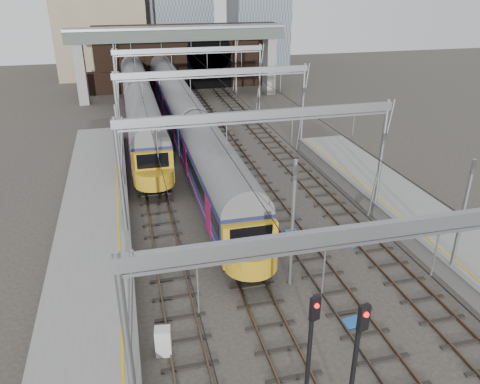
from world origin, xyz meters
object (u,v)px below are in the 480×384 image
object	(u,v)px
signal_near_left	(311,340)
relay_cabinet	(163,341)
train_main	(172,93)
signal_near_centre	(357,352)
train_second	(136,88)

from	to	relation	value
signal_near_left	relay_cabinet	bearing A→B (deg)	122.79
signal_near_left	relay_cabinet	distance (m)	6.85
relay_cabinet	train_main	bearing A→B (deg)	90.44
train_main	signal_near_centre	world-z (taller)	signal_near_centre
train_second	relay_cabinet	distance (m)	42.72
train_main	signal_near_left	size ratio (longest dim) A/B	13.61
relay_cabinet	signal_near_centre	bearing A→B (deg)	-31.78
train_second	signal_near_centre	bearing A→B (deg)	-83.81
train_second	signal_near_left	world-z (taller)	train_second
train_main	train_second	bearing A→B (deg)	135.74
train_main	relay_cabinet	world-z (taller)	train_main
train_second	signal_near_centre	world-z (taller)	signal_near_centre
train_second	signal_near_centre	distance (m)	48.03
train_main	signal_near_centre	size ratio (longest dim) A/B	12.99
train_second	signal_near_left	distance (m)	46.85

